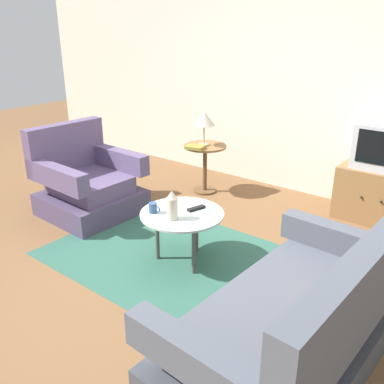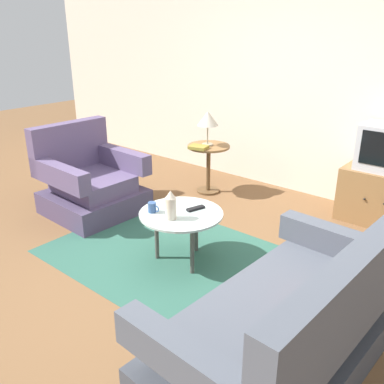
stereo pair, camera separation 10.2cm
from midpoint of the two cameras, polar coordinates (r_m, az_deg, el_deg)
name	(u,v)px [view 1 (the left image)]	position (r m, az deg, el deg)	size (l,w,h in m)	color
ground_plane	(175,263)	(3.70, -3.11, -9.66)	(16.00, 16.00, 0.00)	brown
back_wall	(303,79)	(5.16, 14.30, 14.68)	(9.00, 0.12, 2.70)	beige
area_rug	(182,260)	(3.73, -2.11, -9.30)	(2.39, 1.58, 0.00)	#2D5B4C
armchair	(87,185)	(4.71, -14.76, 0.96)	(0.94, 0.96, 0.95)	#4B3E5C
couch	(297,325)	(2.62, 12.98, -17.24)	(1.00, 1.73, 0.92)	#3E424B
coffee_table	(182,218)	(3.54, -2.20, -3.51)	(0.71, 0.71, 0.46)	#B2C6C1
side_table	(205,158)	(5.08, 1.22, 4.59)	(0.51, 0.51, 0.59)	olive
tv_stand	(378,195)	(4.75, 23.42, -0.36)	(0.80, 0.49, 0.56)	olive
table_lamp	(204,119)	(4.96, 1.08, 9.90)	(0.25, 0.25, 0.41)	#9E937A
vase	(172,206)	(3.36, -3.61, -1.87)	(0.09, 0.09, 0.24)	beige
mug	(153,208)	(3.52, -6.14, -2.17)	(0.12, 0.07, 0.09)	#335184
tv_remote_dark	(196,208)	(3.57, -0.24, -2.25)	(0.09, 0.17, 0.02)	black
book	(195,147)	(4.89, -0.15, 6.14)	(0.24, 0.20, 0.04)	olive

